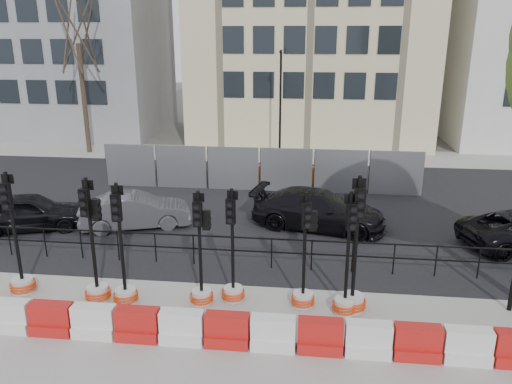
# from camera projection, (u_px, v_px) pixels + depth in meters

# --- Properties ---
(ground) EXTENTS (120.00, 120.00, 0.00)m
(ground) POSITION_uv_depth(u_px,v_px,m) (226.00, 285.00, 14.15)
(ground) COLOR #51514C
(ground) RESTS_ON ground
(sidewalk_near) EXTENTS (40.00, 6.00, 0.02)m
(sidewalk_near) POSITION_uv_depth(u_px,v_px,m) (203.00, 348.00, 11.31)
(sidewalk_near) COLOR gray
(sidewalk_near) RESTS_ON ground
(road) EXTENTS (40.00, 14.00, 0.03)m
(road) POSITION_uv_depth(u_px,v_px,m) (254.00, 205.00, 20.77)
(road) COLOR black
(road) RESTS_ON ground
(sidewalk_far) EXTENTS (40.00, 4.00, 0.02)m
(sidewalk_far) POSITION_uv_depth(u_px,v_px,m) (272.00, 155.00, 29.30)
(sidewalk_far) COLOR gray
(sidewalk_far) RESTS_ON ground
(building_grey) EXTENTS (11.00, 9.06, 14.00)m
(building_grey) POSITION_uv_depth(u_px,v_px,m) (78.00, 31.00, 34.35)
(building_grey) COLOR gray
(building_grey) RESTS_ON ground
(kerb_railing) EXTENTS (18.00, 0.04, 1.00)m
(kerb_railing) POSITION_uv_depth(u_px,v_px,m) (232.00, 246.00, 15.08)
(kerb_railing) COLOR black
(kerb_railing) RESTS_ON ground
(heras_fencing) EXTENTS (14.33, 1.72, 2.00)m
(heras_fencing) POSITION_uv_depth(u_px,v_px,m) (261.00, 172.00, 23.22)
(heras_fencing) COLOR gray
(heras_fencing) RESTS_ON ground
(lamp_post_far) EXTENTS (0.12, 0.56, 6.00)m
(lamp_post_far) POSITION_uv_depth(u_px,v_px,m) (280.00, 102.00, 27.30)
(lamp_post_far) COLOR black
(lamp_post_far) RESTS_ON ground
(tree_bare_far) EXTENTS (2.00, 2.00, 9.00)m
(tree_bare_far) POSITION_uv_depth(u_px,v_px,m) (78.00, 37.00, 27.99)
(tree_bare_far) COLOR #473828
(tree_bare_far) RESTS_ON ground
(barrier_row) EXTENTS (16.75, 0.50, 0.80)m
(barrier_row) POSITION_uv_depth(u_px,v_px,m) (205.00, 330.00, 11.39)
(barrier_row) COLOR red
(barrier_row) RESTS_ON ground
(traffic_signal_a) EXTENTS (0.68, 0.68, 3.46)m
(traffic_signal_a) POSITION_uv_depth(u_px,v_px,m) (20.00, 269.00, 13.55)
(traffic_signal_a) COLOR #BCBCB7
(traffic_signal_a) RESTS_ON ground
(traffic_signal_b) EXTENTS (0.67, 0.67, 3.43)m
(traffic_signal_b) POSITION_uv_depth(u_px,v_px,m) (96.00, 273.00, 13.10)
(traffic_signal_b) COLOR #BCBCB7
(traffic_signal_b) RESTS_ON ground
(traffic_signal_c) EXTENTS (0.65, 0.65, 3.32)m
(traffic_signal_c) POSITION_uv_depth(u_px,v_px,m) (124.00, 280.00, 13.02)
(traffic_signal_c) COLOR #BCBCB7
(traffic_signal_c) RESTS_ON ground
(traffic_signal_d) EXTENTS (0.62, 0.62, 3.13)m
(traffic_signal_d) POSITION_uv_depth(u_px,v_px,m) (201.00, 278.00, 12.98)
(traffic_signal_d) COLOR #BCBCB7
(traffic_signal_d) RESTS_ON ground
(traffic_signal_e) EXTENTS (0.62, 0.62, 3.14)m
(traffic_signal_e) POSITION_uv_depth(u_px,v_px,m) (233.00, 278.00, 13.17)
(traffic_signal_e) COLOR #BCBCB7
(traffic_signal_e) RESTS_ON ground
(traffic_signal_f) EXTENTS (0.62, 0.62, 3.14)m
(traffic_signal_f) POSITION_uv_depth(u_px,v_px,m) (304.00, 280.00, 12.85)
(traffic_signal_f) COLOR #BCBCB7
(traffic_signal_f) RESTS_ON ground
(traffic_signal_g) EXTENTS (0.64, 0.64, 3.26)m
(traffic_signal_g) POSITION_uv_depth(u_px,v_px,m) (346.00, 290.00, 12.55)
(traffic_signal_g) COLOR #BCBCB7
(traffic_signal_g) RESTS_ON ground
(traffic_signal_h) EXTENTS (0.71, 0.71, 3.62)m
(traffic_signal_h) POSITION_uv_depth(u_px,v_px,m) (353.00, 285.00, 12.64)
(traffic_signal_h) COLOR #BCBCB7
(traffic_signal_h) RESTS_ON ground
(car_a) EXTENTS (4.00, 4.96, 1.36)m
(car_a) POSITION_uv_depth(u_px,v_px,m) (29.00, 212.00, 18.00)
(car_a) COLOR black
(car_a) RESTS_ON ground
(car_b) EXTENTS (3.76, 4.77, 1.30)m
(car_b) POSITION_uv_depth(u_px,v_px,m) (135.00, 211.00, 18.19)
(car_b) COLOR #45454A
(car_b) RESTS_ON ground
(car_c) EXTENTS (3.93, 5.66, 1.41)m
(car_c) POSITION_uv_depth(u_px,v_px,m) (319.00, 210.00, 18.13)
(car_c) COLOR black
(car_c) RESTS_ON ground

